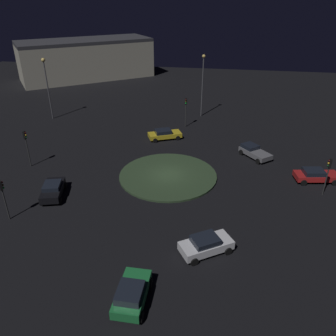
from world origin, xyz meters
TOP-DOWN VIEW (x-y plane):
  - ground_plane at (0.00, 0.00)m, footprint 117.60×117.60m
  - roundabout_island at (0.00, 0.00)m, footprint 10.75×10.75m
  - car_green at (-0.54, 17.17)m, footprint 2.07×3.83m
  - car_yellow at (2.26, -10.31)m, footprint 4.82×3.58m
  - car_black at (10.57, 5.93)m, footprint 2.89×4.38m
  - car_grey at (-9.61, -6.57)m, footprint 4.02×4.28m
  - car_white at (-4.95, 11.55)m, footprint 4.41×3.73m
  - car_red at (-15.77, -1.59)m, footprint 4.79×2.69m
  - traffic_light_northeast at (12.70, 10.16)m, footprint 0.39×0.38m
  - traffic_light_south at (-0.02, -15.36)m, footprint 0.30×0.36m
  - traffic_light_east at (16.17, 0.34)m, footprint 0.36×0.30m
  - traffic_light_west at (-15.96, 1.13)m, footprint 0.36×0.31m
  - streetlamp_southeast at (21.40, -15.52)m, footprint 0.59×0.59m
  - streetlamp_south at (-1.94, -20.75)m, footprint 0.51×0.51m
  - store_building at (26.39, -43.33)m, footprint 29.76×26.27m

SIDE VIEW (x-z plane):
  - ground_plane at x=0.00m, z-range 0.00..0.00m
  - roundabout_island at x=0.00m, z-range 0.00..0.21m
  - car_grey at x=-9.61m, z-range 0.04..1.37m
  - car_yellow at x=2.26m, z-range 0.03..1.39m
  - car_red at x=-15.77m, z-range 0.04..1.39m
  - car_black at x=10.57m, z-range 0.04..1.48m
  - car_white at x=-4.95m, z-range 0.04..1.50m
  - car_green at x=-0.54m, z-range 0.03..1.60m
  - traffic_light_northeast at x=12.70m, z-range 0.85..4.80m
  - traffic_light_west at x=-15.96m, z-range 0.85..4.83m
  - traffic_light_east at x=16.17m, z-range 0.92..5.28m
  - traffic_light_south at x=-0.02m, z-range 0.92..5.35m
  - store_building at x=26.39m, z-range 0.00..8.54m
  - streetlamp_south at x=-1.94m, z-range 1.27..10.95m
  - streetlamp_southeast at x=21.40m, z-range 1.69..11.07m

